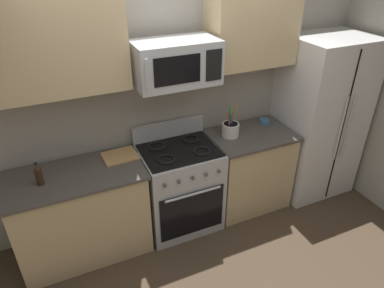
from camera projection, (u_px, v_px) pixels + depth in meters
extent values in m
plane|color=#473828|center=(207.00, 265.00, 3.34)|extent=(16.00, 16.00, 0.00)
cube|color=#9E998E|center=(164.00, 99.00, 3.51)|extent=(8.00, 0.10, 2.60)
cube|color=tan|center=(83.00, 215.00, 3.30)|extent=(1.16, 0.59, 0.88)
cube|color=#4C4742|center=(74.00, 176.00, 3.07)|extent=(1.20, 0.63, 0.03)
cube|color=#B2B5BA|center=(180.00, 188.00, 3.64)|extent=(0.76, 0.63, 0.91)
cube|color=black|center=(192.00, 213.00, 3.43)|extent=(0.67, 0.01, 0.51)
cylinder|color=#B2B5BA|center=(193.00, 194.00, 3.28)|extent=(0.57, 0.02, 0.02)
cube|color=black|center=(179.00, 150.00, 3.40)|extent=(0.73, 0.56, 0.02)
cube|color=#B2B5BA|center=(168.00, 130.00, 3.59)|extent=(0.76, 0.06, 0.18)
torus|color=black|center=(166.00, 159.00, 3.23)|extent=(0.17, 0.17, 0.02)
torus|color=black|center=(202.00, 151.00, 3.36)|extent=(0.17, 0.17, 0.02)
torus|color=black|center=(157.00, 146.00, 3.44)|extent=(0.17, 0.17, 0.02)
torus|color=black|center=(191.00, 139.00, 3.56)|extent=(0.17, 0.17, 0.02)
cylinder|color=#4C4C51|center=(165.00, 186.00, 3.12)|extent=(0.04, 0.02, 0.04)
cylinder|color=#4C4C51|center=(179.00, 182.00, 3.16)|extent=(0.04, 0.02, 0.04)
cylinder|color=#4C4C51|center=(193.00, 178.00, 3.21)|extent=(0.04, 0.02, 0.04)
cylinder|color=#4C4C51|center=(206.00, 175.00, 3.26)|extent=(0.04, 0.02, 0.04)
cylinder|color=#4C4C51|center=(219.00, 171.00, 3.31)|extent=(0.04, 0.02, 0.04)
cube|color=tan|center=(248.00, 170.00, 3.94)|extent=(0.84, 0.59, 0.88)
cube|color=#4C4742|center=(251.00, 135.00, 3.71)|extent=(0.88, 0.63, 0.03)
cube|color=silver|center=(319.00, 118.00, 4.00)|extent=(0.86, 0.70, 1.85)
cube|color=black|center=(342.00, 131.00, 3.72)|extent=(0.01, 0.01, 1.76)
cylinder|color=#B2B5BA|center=(341.00, 130.00, 3.66)|extent=(0.02, 0.02, 0.74)
cylinder|color=#B2B5BA|center=(348.00, 128.00, 3.69)|extent=(0.02, 0.02, 0.74)
cube|color=#B2B5BA|center=(176.00, 62.00, 3.00)|extent=(0.73, 0.40, 0.38)
cube|color=black|center=(177.00, 70.00, 2.81)|extent=(0.40, 0.01, 0.24)
cube|color=black|center=(214.00, 65.00, 2.93)|extent=(0.15, 0.01, 0.27)
cylinder|color=#B2B5BA|center=(147.00, 76.00, 2.70)|extent=(0.02, 0.02, 0.27)
cube|color=tan|center=(46.00, 47.00, 2.65)|extent=(1.19, 0.34, 0.75)
cube|color=tan|center=(252.00, 26.00, 3.29)|extent=(0.87, 0.34, 0.75)
cylinder|color=white|center=(230.00, 130.00, 3.64)|extent=(0.18, 0.18, 0.14)
cylinder|color=black|center=(231.00, 129.00, 3.63)|extent=(0.15, 0.15, 0.12)
cylinder|color=blue|center=(232.00, 123.00, 3.59)|extent=(0.07, 0.06, 0.23)
cylinder|color=orange|center=(233.00, 118.00, 3.60)|extent=(0.05, 0.08, 0.32)
cylinder|color=green|center=(230.00, 120.00, 3.59)|extent=(0.05, 0.05, 0.29)
cylinder|color=red|center=(229.00, 124.00, 3.57)|extent=(0.04, 0.06, 0.24)
cube|color=tan|center=(120.00, 156.00, 3.31)|extent=(0.33, 0.28, 0.02)
cylinder|color=#382314|center=(39.00, 177.00, 2.90)|extent=(0.06, 0.06, 0.15)
cone|color=#382314|center=(36.00, 167.00, 2.85)|extent=(0.05, 0.05, 0.04)
cylinder|color=black|center=(36.00, 164.00, 2.84)|extent=(0.02, 0.02, 0.01)
cylinder|color=teal|center=(265.00, 121.00, 3.91)|extent=(0.12, 0.12, 0.04)
torus|color=teal|center=(265.00, 120.00, 3.90)|extent=(0.12, 0.12, 0.01)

